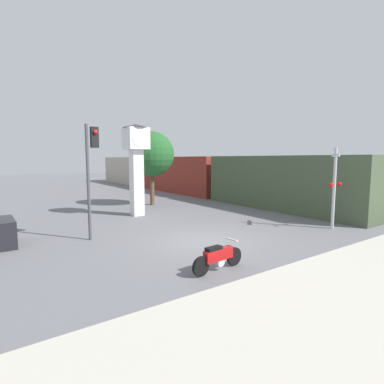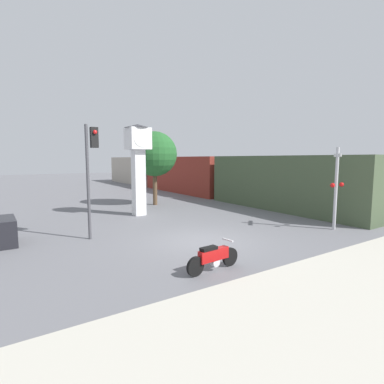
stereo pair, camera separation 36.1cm
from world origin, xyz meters
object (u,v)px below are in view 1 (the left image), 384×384
(clock_tower, at_px, (136,155))
(traffic_light, at_px, (91,161))
(motorcycle, at_px, (218,257))
(street_tree, at_px, (152,154))
(railroad_crossing_signal, at_px, (334,185))
(freight_train, at_px, (181,174))

(clock_tower, distance_m, traffic_light, 5.18)
(motorcycle, height_order, street_tree, street_tree)
(railroad_crossing_signal, distance_m, street_tree, 11.79)
(motorcycle, bearing_deg, traffic_light, 104.53)
(traffic_light, bearing_deg, clock_tower, 46.20)
(railroad_crossing_signal, xyz_separation_m, street_tree, (-3.54, 11.15, 1.49))
(railroad_crossing_signal, bearing_deg, street_tree, 107.64)
(motorcycle, height_order, traffic_light, traffic_light)
(freight_train, xyz_separation_m, street_tree, (-6.21, -5.91, 1.82))
(freight_train, bearing_deg, railroad_crossing_signal, -98.89)
(clock_tower, xyz_separation_m, railroad_crossing_signal, (6.03, -8.17, -1.37))
(traffic_light, relative_size, railroad_crossing_signal, 1.22)
(freight_train, relative_size, traffic_light, 7.94)
(traffic_light, bearing_deg, street_tree, 47.92)
(freight_train, xyz_separation_m, railroad_crossing_signal, (-2.67, -17.05, 0.33))
(railroad_crossing_signal, bearing_deg, clock_tower, 126.42)
(traffic_light, height_order, railroad_crossing_signal, traffic_light)
(traffic_light, relative_size, street_tree, 0.89)
(motorcycle, distance_m, railroad_crossing_signal, 7.93)
(clock_tower, height_order, railroad_crossing_signal, clock_tower)
(freight_train, distance_m, railroad_crossing_signal, 17.26)
(motorcycle, xyz_separation_m, railroad_crossing_signal, (7.69, 1.03, 1.63))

